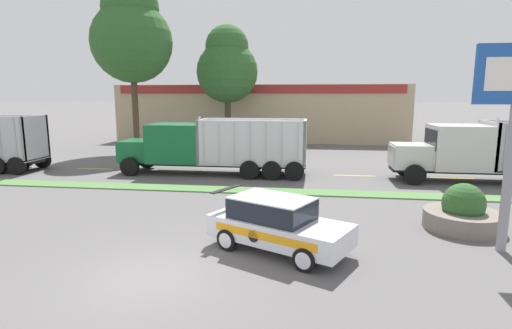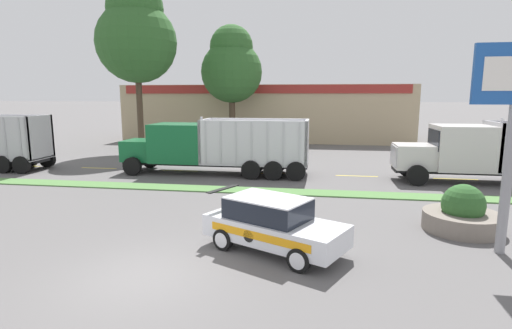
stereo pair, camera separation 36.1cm
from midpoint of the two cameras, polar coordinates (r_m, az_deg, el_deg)
The scene contains 15 objects.
ground_plane at distance 11.02m, azimuth -15.79°, elevation -15.30°, with size 600.00×600.00×0.00m, color #5B5959.
grass_verge at distance 19.76m, azimuth -4.53°, elevation -3.62°, with size 120.00×1.26×0.06m, color #517F42.
centre_line_1 at distance 30.63m, azimuth -31.11°, elevation -0.26°, with size 2.40×0.14×0.01m, color yellow.
centre_line_2 at distance 27.56m, azimuth -22.34°, elevation -0.55°, with size 2.40×0.14×0.01m, color yellow.
centre_line_3 at distance 25.28m, azimuth -11.70°, elevation -0.89°, with size 2.40×0.14×0.01m, color yellow.
centre_line_4 at distance 24.03m, azimuth 0.53°, elevation -1.24°, with size 2.40×0.14×0.01m, color yellow.
centre_line_5 at distance 23.95m, azimuth 13.45°, elevation -1.55°, with size 2.40×0.14×0.01m, color yellow.
centre_line_6 at distance 25.07m, azimuth 25.84°, elevation -1.77°, with size 2.40×0.14×0.01m, color yellow.
dump_truck_mid at distance 24.41m, azimuth 29.24°, elevation 1.44°, with size 11.36×2.79×3.51m.
dump_truck_trail at distance 24.01m, azimuth -8.91°, elevation 2.41°, with size 11.11×2.85×3.44m.
rally_car at distance 12.06m, azimuth 2.13°, elevation -8.42°, with size 4.58×3.49×1.65m.
stone_planter at distance 15.67m, azimuth 26.84°, elevation -6.26°, with size 2.58×2.58×1.63m.
store_building_backdrop at distance 44.81m, azimuth 0.95°, elevation 7.54°, with size 29.08×12.10×5.67m.
tree_behind_left at distance 34.45m, azimuth -17.66°, elevation 17.34°, with size 6.34×6.34×13.53m.
tree_behind_centre at distance 36.99m, azimuth -4.42°, elevation 13.86°, with size 5.51×5.51×10.84m.
Camera 1 is at (4.01, -9.12, 4.61)m, focal length 28.00 mm.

